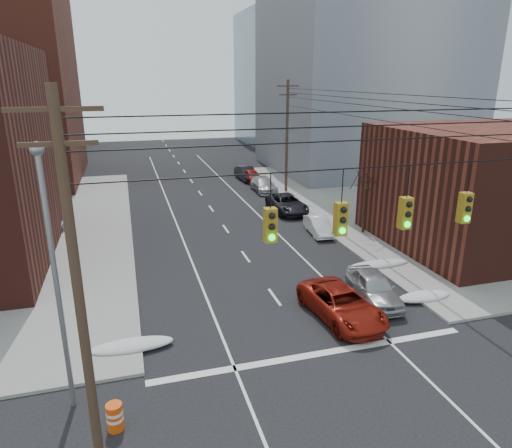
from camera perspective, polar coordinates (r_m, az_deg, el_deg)
sidewalk_ne at (r=50.56m, az=26.81°, el=3.23°), size 40.00×40.00×0.15m
building_office at (r=60.23m, az=13.42°, el=18.62°), size 22.00×20.00×25.00m
building_glass at (r=84.64m, az=5.66°, el=17.59°), size 20.00×18.00×22.00m
building_storefront at (r=35.90m, az=28.66°, el=4.17°), size 16.00×12.00×8.00m
utility_pole_left at (r=12.98m, az=-21.37°, el=-7.66°), size 2.20×0.28×11.00m
utility_pole_far at (r=45.79m, az=3.89°, el=11.04°), size 2.20×0.28×11.00m
traffic_signals at (r=14.26m, az=14.54°, el=1.23°), size 17.00×0.42×2.02m
street_light at (r=15.96m, az=-24.03°, el=-4.20°), size 0.44×0.44×9.32m
bare_tree at (r=34.34m, az=13.44°, el=2.45°), size 2.09×2.20×4.93m
snow_nw at (r=20.82m, az=-15.22°, el=-14.44°), size 3.50×1.08×0.42m
snow_ne at (r=25.67m, az=20.25°, el=-8.50°), size 3.00×1.08×0.42m
snow_east_far at (r=29.05m, az=15.10°, el=-4.90°), size 4.00×1.08×0.42m
red_pickup at (r=22.61m, az=10.63°, el=-9.81°), size 3.02×5.58×1.49m
parked_car_a at (r=24.59m, az=14.49°, el=-7.65°), size 2.42×4.75×1.55m
parked_car_b at (r=34.20m, az=7.83°, el=-0.22°), size 1.77×4.00×1.28m
parked_car_c at (r=39.60m, az=3.89°, el=2.57°), size 2.53×5.45×1.51m
parked_car_d at (r=46.86m, az=0.95°, el=4.95°), size 2.12×4.99×1.44m
parked_car_e at (r=51.18m, az=-0.56°, el=6.04°), size 2.12×4.33×1.42m
parked_car_f at (r=52.38m, az=-1.24°, el=6.36°), size 1.88×4.70×1.52m
lot_car_b at (r=37.92m, az=-26.38°, el=0.16°), size 5.41×3.72×1.37m
construction_barrel at (r=16.89m, az=-17.23°, el=-22.00°), size 0.60×0.60×0.96m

